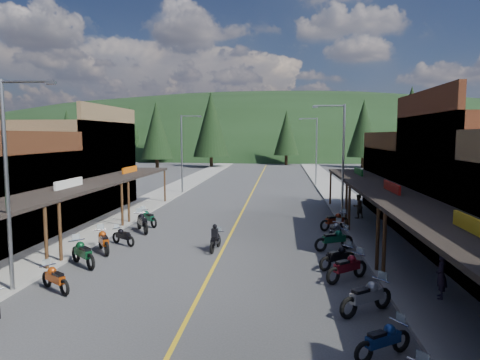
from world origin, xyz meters
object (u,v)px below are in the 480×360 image
(streetlight_3, at_px, (315,148))
(pine_4, at_px, (364,128))
(bike_west_6, at_px, (83,252))
(pine_1, at_px, (156,129))
(bike_east_6, at_px, (347,266))
(pedestrian_east_b, at_px, (358,206))
(streetlight_2, at_px, (341,158))
(pine_3, at_px, (286,133))
(bike_east_5, at_px, (366,295))
(bike_east_7, at_px, (338,256))
(pine_10, at_px, (156,130))
(pine_7, at_px, (130,130))
(bike_east_4, at_px, (383,339))
(bike_east_9, at_px, (335,230))
(streetlight_0, at_px, (10,177))
(pine_2, at_px, (211,124))
(bike_west_8, at_px, (123,236))
(bike_east_8, at_px, (334,238))
(pine_0, at_px, (67,133))
(pine_8, at_px, (110,135))
(pedestrian_east_a, at_px, (441,275))
(bike_west_7, at_px, (104,240))
(streetlight_1, at_px, (183,150))
(pine_11, at_px, (411,126))
(bike_west_9, at_px, (142,221))
(bike_east_10, at_px, (335,220))
(pine_5, at_px, (431,125))
(bike_west_5, at_px, (55,277))
(bike_west_10, at_px, (148,217))
(shop_east_3, at_px, (429,183))
(shop_west_3, at_px, (67,167))

(streetlight_3, relative_size, pine_4, 0.64)
(bike_west_6, bearing_deg, pine_1, 56.09)
(bike_east_6, height_order, pedestrian_east_b, pedestrian_east_b)
(streetlight_2, xyz_separation_m, pine_3, (-2.95, 58.00, 2.02))
(bike_east_5, relative_size, bike_east_7, 1.12)
(bike_west_6, bearing_deg, pine_10, 55.02)
(pine_7, distance_m, bike_east_4, 93.74)
(bike_east_5, xyz_separation_m, bike_east_9, (0.20, 10.23, -0.08))
(streetlight_0, height_order, pine_2, pine_2)
(bike_west_8, relative_size, bike_east_9, 0.92)
(pine_1, height_order, bike_east_8, pine_1)
(streetlight_3, height_order, bike_west_8, streetlight_3)
(streetlight_3, relative_size, pine_0, 0.73)
(pine_0, relative_size, bike_east_7, 5.42)
(pine_8, height_order, bike_west_8, pine_8)
(pine_4, xyz_separation_m, bike_east_5, (-12.10, -66.63, -6.59))
(pine_0, distance_m, pine_2, 30.30)
(pedestrian_east_a, bearing_deg, bike_east_5, -51.02)
(bike_west_7, bearing_deg, streetlight_1, 58.98)
(pine_10, distance_m, pine_11, 39.85)
(pine_0, height_order, bike_west_6, pine_0)
(pine_3, bearing_deg, pine_11, -60.26)
(pine_4, xyz_separation_m, bike_west_8, (-23.54, -58.65, -6.71))
(streetlight_2, bearing_deg, bike_west_9, -164.42)
(streetlight_1, distance_m, pine_3, 45.39)
(streetlight_1, distance_m, pine_2, 36.30)
(pine_3, xyz_separation_m, pine_4, (14.00, -6.00, 0.75))
(bike_east_10, bearing_deg, bike_west_8, -100.74)
(pine_5, height_order, bike_west_9, pine_5)
(pine_0, xyz_separation_m, pedestrian_east_a, (48.76, -67.33, -5.50))
(pine_4, relative_size, pine_5, 0.89)
(pine_0, xyz_separation_m, bike_west_6, (34.01, -64.50, -5.82))
(bike_west_5, bearing_deg, pine_11, 4.72)
(pine_7, height_order, pine_8, pine_7)
(streetlight_1, height_order, bike_east_5, streetlight_1)
(bike_east_5, bearing_deg, bike_east_4, -38.45)
(pine_1, height_order, pedestrian_east_a, pine_1)
(streetlight_2, bearing_deg, pine_8, 132.14)
(bike_west_10, bearing_deg, bike_east_9, -58.29)
(bike_east_10, bearing_deg, bike_west_5, -78.20)
(pine_5, relative_size, pine_11, 1.13)
(shop_east_3, height_order, bike_east_9, shop_east_3)
(pine_3, height_order, pine_8, pine_3)
(bike_west_10, bearing_deg, streetlight_2, -37.78)
(shop_east_3, bearing_deg, shop_west_3, -180.00)
(pine_8, height_order, bike_east_7, pine_8)
(pine_2, distance_m, bike_west_8, 57.31)
(pine_0, relative_size, pine_10, 0.95)
(streetlight_0, distance_m, streetlight_2, 19.73)
(pine_0, relative_size, pine_11, 0.89)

